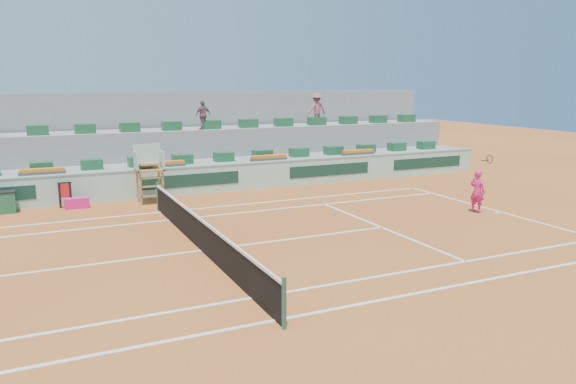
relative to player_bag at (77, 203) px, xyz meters
name	(u,v)px	position (x,y,z in m)	size (l,w,h in m)	color
ground	(201,251)	(2.87, -7.63, -0.20)	(90.00, 90.00, 0.00)	#974C1D
seating_tier_lower	(136,177)	(2.87, 3.07, 0.40)	(36.00, 4.00, 1.20)	gray
seating_tier_upper	(129,158)	(2.87, 4.67, 1.10)	(36.00, 2.40, 2.60)	gray
stadium_back_wall	(123,136)	(2.87, 6.27, 2.00)	(36.00, 0.40, 4.40)	gray
player_bag	(77,203)	(0.00, 0.00, 0.00)	(0.92, 0.41, 0.41)	#DC1C79
spectator_mid	(203,115)	(6.40, 3.86, 3.11)	(0.84, 0.35, 1.43)	#774F58
spectator_right	(317,109)	(12.89, 4.15, 3.26)	(1.12, 0.64, 1.74)	#9B4D57
court_lines	(201,250)	(2.87, -7.63, -0.20)	(23.89, 11.09, 0.01)	silver
tennis_net	(201,233)	(2.87, -7.63, 0.32)	(0.10, 11.97, 1.10)	black
advertising_hoarding	(146,183)	(2.89, 0.87, 0.43)	(36.00, 0.34, 1.26)	#9FC9B7
umpire_chair	(149,166)	(2.87, -0.13, 1.34)	(1.10, 0.90, 2.40)	olive
seat_row_lower	(139,162)	(2.87, 2.17, 1.22)	(32.90, 0.60, 0.44)	#1B522E
seat_row_upper	(130,127)	(2.87, 4.07, 2.62)	(32.90, 0.60, 0.44)	#1B522E
flower_planters	(106,168)	(1.37, 1.37, 1.13)	(26.80, 0.36, 0.28)	#474747
drink_cooler_a	(6,202)	(-2.51, 0.28, 0.22)	(0.70, 0.61, 0.84)	#1B5233
towel_rack	(65,193)	(-0.39, 0.30, 0.40)	(0.52, 0.09, 1.03)	black
tennis_player	(477,191)	(13.87, -7.22, 0.63)	(0.54, 0.90, 2.28)	#DC1C79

